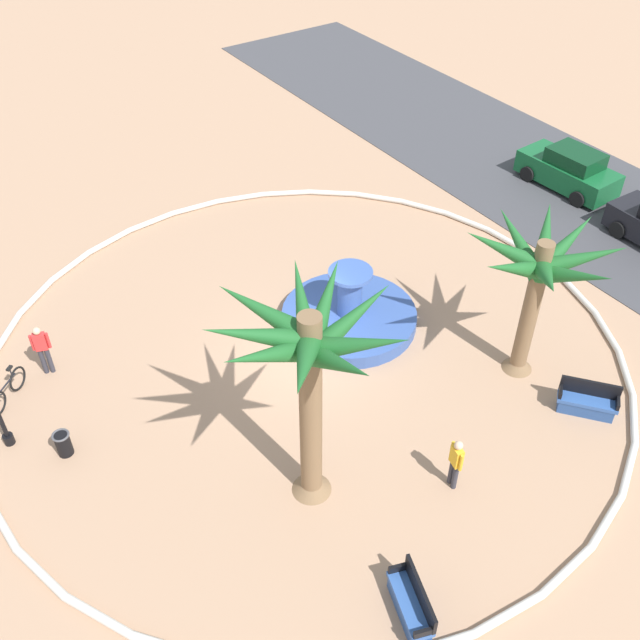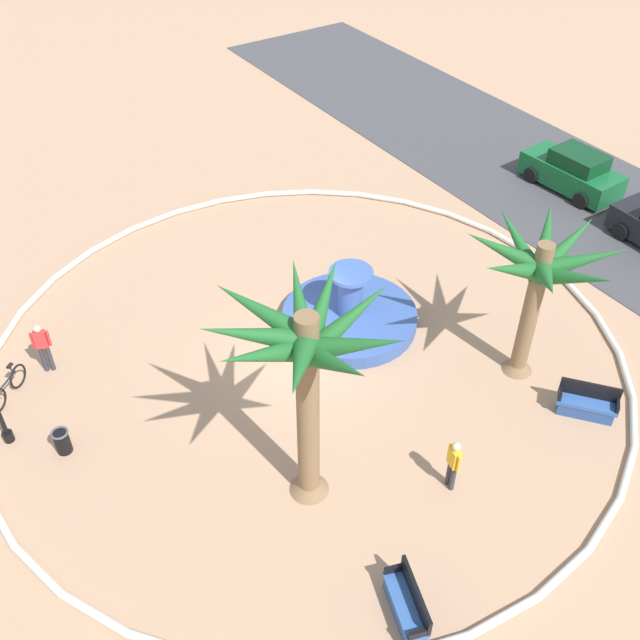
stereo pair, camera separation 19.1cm
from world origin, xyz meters
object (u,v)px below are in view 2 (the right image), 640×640
(fountain, at_px, (350,316))
(bicycle_red_frame, at_px, (8,388))
(bench_east, at_px, (586,405))
(parked_car_leftmost, at_px, (572,171))
(palm_tree_by_curb, at_px, (305,359))
(bench_west, at_px, (406,606))
(person_cyclist_helmet, at_px, (43,346))
(person_cyclist_photo, at_px, (453,463))
(palm_tree_near_fountain, at_px, (541,272))
(trash_bin, at_px, (62,441))

(fountain, height_order, bicycle_red_frame, fountain)
(bench_east, height_order, parked_car_leftmost, parked_car_leftmost)
(palm_tree_by_curb, bearing_deg, bench_west, -0.03)
(palm_tree_by_curb, relative_size, parked_car_leftmost, 1.45)
(bicycle_red_frame, bearing_deg, bench_east, 54.46)
(fountain, height_order, bench_east, fountain)
(person_cyclist_helmet, relative_size, person_cyclist_photo, 1.05)
(bench_east, relative_size, bench_west, 0.93)
(palm_tree_near_fountain, xyz_separation_m, bicycle_red_frame, (-7.02, -12.81, -3.15))
(palm_tree_by_curb, xyz_separation_m, bench_east, (2.06, 7.74, -4.13))
(palm_tree_near_fountain, xyz_separation_m, bench_west, (4.15, -7.50, -3.19))
(person_cyclist_helmet, bearing_deg, trash_bin, -10.92)
(person_cyclist_photo, bearing_deg, bench_west, -55.89)
(palm_tree_by_curb, bearing_deg, bicycle_red_frame, -143.83)
(bench_west, bearing_deg, parked_car_leftmost, 122.17)
(bicycle_red_frame, height_order, parked_car_leftmost, parked_car_leftmost)
(palm_tree_near_fountain, relative_size, person_cyclist_helmet, 2.77)
(palm_tree_near_fountain, relative_size, person_cyclist_photo, 2.91)
(bench_east, xyz_separation_m, trash_bin, (-6.60, -12.41, 0.04))
(bench_west, bearing_deg, bicycle_red_frame, -154.58)
(bench_west, xyz_separation_m, person_cyclist_helmet, (-11.69, -4.04, 0.61))
(person_cyclist_helmet, distance_m, parked_car_leftmost, 20.82)
(bench_west, bearing_deg, palm_tree_by_curb, 179.97)
(palm_tree_near_fountain, xyz_separation_m, person_cyclist_photo, (2.10, -4.46, -2.63))
(bicycle_red_frame, relative_size, person_cyclist_helmet, 0.77)
(person_cyclist_helmet, xyz_separation_m, person_cyclist_photo, (9.63, 7.07, -0.05))
(person_cyclist_photo, bearing_deg, person_cyclist_helmet, -143.72)
(palm_tree_near_fountain, relative_size, bench_east, 3.02)
(palm_tree_near_fountain, distance_m, parked_car_leftmost, 11.57)
(fountain, distance_m, palm_tree_by_curb, 7.72)
(fountain, xyz_separation_m, bicycle_red_frame, (-2.62, -9.84, 0.08))
(bicycle_red_frame, bearing_deg, palm_tree_by_curb, 36.17)
(palm_tree_near_fountain, bearing_deg, bench_east, 6.16)
(person_cyclist_photo, bearing_deg, parked_car_leftmost, 121.73)
(trash_bin, bearing_deg, person_cyclist_photo, 50.27)
(palm_tree_by_curb, height_order, person_cyclist_helmet, palm_tree_by_curb)
(bench_west, bearing_deg, trash_bin, -151.10)
(palm_tree_near_fountain, bearing_deg, parked_car_leftmost, 124.59)
(trash_bin, bearing_deg, bicycle_red_frame, -166.67)
(bench_west, height_order, parked_car_leftmost, parked_car_leftmost)
(bench_east, bearing_deg, fountain, -154.40)
(bench_west, height_order, trash_bin, bench_west)
(bench_west, distance_m, person_cyclist_photo, 3.70)
(trash_bin, xyz_separation_m, person_cyclist_photo, (6.40, 7.70, 0.52))
(bench_west, distance_m, bicycle_red_frame, 12.37)
(palm_tree_near_fountain, distance_m, bicycle_red_frame, 14.94)
(fountain, xyz_separation_m, parked_car_leftmost, (-1.98, 12.22, 0.48))
(trash_bin, height_order, person_cyclist_helmet, person_cyclist_helmet)
(palm_tree_near_fountain, xyz_separation_m, person_cyclist_helmet, (-7.53, -11.54, -2.58))
(fountain, distance_m, bench_west, 9.68)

